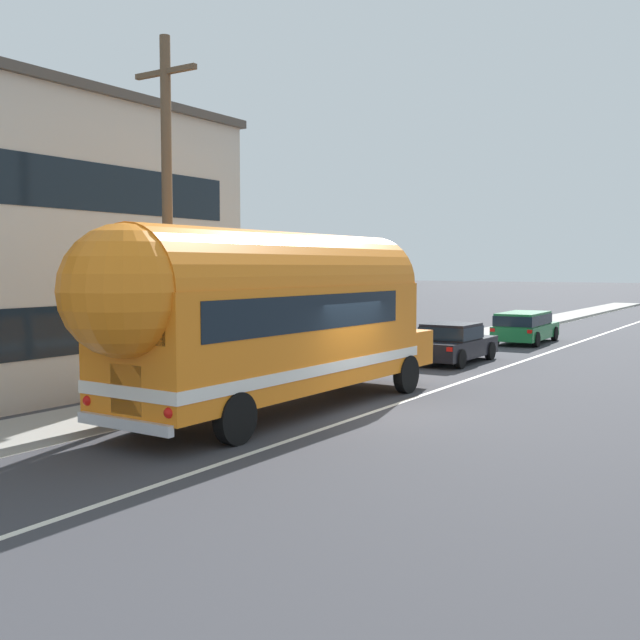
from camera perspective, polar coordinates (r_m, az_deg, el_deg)
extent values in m
plane|color=#38383D|center=(17.25, 3.95, -7.05)|extent=(300.00, 300.00, 0.00)
cube|color=silver|center=(28.25, 15.77, -2.83)|extent=(0.14, 80.00, 0.01)
cube|color=silver|center=(29.45, 9.23, -2.45)|extent=(0.12, 80.00, 0.01)
cube|color=#9E9B93|center=(28.11, 5.54, -2.59)|extent=(2.20, 90.00, 0.15)
cylinder|color=brown|center=(17.52, -11.54, 7.02)|extent=(0.24, 0.24, 8.50)
cube|color=brown|center=(18.03, -11.71, 18.03)|extent=(1.80, 0.12, 0.12)
cube|color=orange|center=(16.93, -3.24, -1.27)|extent=(2.67, 8.99, 2.30)
cylinder|color=orange|center=(16.86, -3.26, 2.62)|extent=(2.62, 8.89, 2.45)
sphere|color=orange|center=(13.60, -14.56, 2.15)|extent=(2.40, 2.40, 2.40)
cube|color=orange|center=(21.29, 5.10, -2.01)|extent=(2.28, 1.34, 0.95)
cube|color=white|center=(17.01, -3.23, -3.45)|extent=(2.71, 9.03, 0.24)
cube|color=black|center=(16.65, -3.87, 0.70)|extent=(2.67, 7.19, 0.76)
cube|color=black|center=(13.62, -14.56, 0.05)|extent=(2.00, 0.12, 0.84)
cube|color=white|center=(13.76, -14.49, -5.16)|extent=(0.80, 0.08, 0.90)
cube|color=silver|center=(13.81, -14.73, -7.66)|extent=(2.34, 0.18, 0.20)
sphere|color=red|center=(14.59, -17.26, -5.88)|extent=(0.20, 0.20, 0.20)
sphere|color=red|center=(13.05, -11.41, -6.95)|extent=(0.20, 0.20, 0.20)
cube|color=black|center=(20.67, 4.33, 1.49)|extent=(2.14, 0.14, 0.96)
cube|color=silver|center=(21.91, 5.97, -2.17)|extent=(0.90, 0.12, 0.56)
cylinder|color=black|center=(21.06, 0.92, -3.64)|extent=(0.28, 1.00, 1.00)
cylinder|color=black|center=(19.90, 6.60, -4.12)|extent=(0.28, 1.00, 1.00)
cylinder|color=black|center=(15.76, -13.01, -6.36)|extent=(0.28, 1.00, 1.00)
cylinder|color=black|center=(14.17, -6.47, -7.45)|extent=(0.28, 1.00, 1.00)
cube|color=black|center=(26.45, 10.06, -2.08)|extent=(1.80, 4.20, 0.60)
cube|color=black|center=(26.28, 9.97, -0.86)|extent=(1.60, 1.85, 0.55)
cube|color=black|center=(26.28, 9.97, -0.92)|extent=(1.66, 1.89, 0.43)
cube|color=red|center=(24.84, 6.53, -2.02)|extent=(0.20, 0.04, 0.14)
cube|color=red|center=(24.19, 9.84, -2.22)|extent=(0.20, 0.04, 0.14)
cylinder|color=black|center=(28.08, 9.54, -2.13)|extent=(0.20, 0.64, 0.64)
cylinder|color=black|center=(27.46, 12.84, -2.31)|extent=(0.20, 0.64, 0.64)
cylinder|color=black|center=(25.55, 7.06, -2.71)|extent=(0.20, 0.64, 0.64)
cylinder|color=black|center=(24.86, 10.64, -2.94)|extent=(0.20, 0.64, 0.64)
cube|color=#196633|center=(33.92, 15.43, -0.82)|extent=(1.94, 4.59, 0.60)
cube|color=#196633|center=(33.42, 15.23, 0.10)|extent=(1.70, 3.33, 0.55)
cube|color=black|center=(33.43, 15.23, 0.05)|extent=(1.76, 3.38, 0.43)
cube|color=red|center=(31.95, 13.00, -0.74)|extent=(0.20, 0.05, 0.14)
cube|color=red|center=(31.51, 15.69, -0.86)|extent=(0.20, 0.05, 0.14)
cylinder|color=black|center=(35.67, 14.77, -0.89)|extent=(0.22, 0.65, 0.64)
cylinder|color=black|center=(35.24, 17.44, -1.01)|extent=(0.22, 0.65, 0.64)
cylinder|color=black|center=(32.69, 13.24, -1.31)|extent=(0.22, 0.65, 0.64)
cylinder|color=black|center=(32.21, 16.15, -1.44)|extent=(0.22, 0.65, 0.64)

